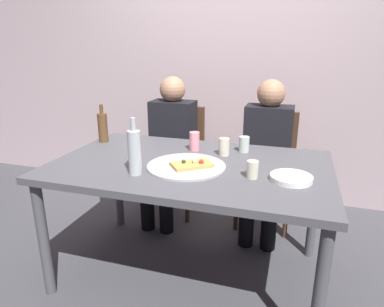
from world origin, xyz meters
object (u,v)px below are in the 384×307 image
(wine_glass, at_px, (224,147))
(chair_left, at_px, (176,152))
(pizza_slice_last, at_px, (192,164))
(pizza_tray, at_px, (187,166))
(guest_in_beanie, at_px, (266,151))
(chair_right, at_px, (267,160))
(tumbler_far, at_px, (252,169))
(dining_table, at_px, (190,175))
(beer_bottle, at_px, (103,127))
(guest_in_sweater, at_px, (170,142))
(soda_can, at_px, (194,141))
(plate_stack, at_px, (291,178))
(wine_bottle, at_px, (135,152))
(tumbler_near, at_px, (244,144))

(wine_glass, bearing_deg, chair_left, 129.74)
(pizza_slice_last, distance_m, chair_left, 1.10)
(pizza_tray, bearing_deg, chair_left, 113.39)
(chair_left, height_order, guest_in_beanie, guest_in_beanie)
(chair_left, height_order, chair_right, same)
(tumbler_far, distance_m, wine_glass, 0.39)
(pizza_tray, height_order, chair_right, chair_right)
(guest_in_beanie, bearing_deg, wine_glass, 68.03)
(dining_table, height_order, beer_bottle, beer_bottle)
(chair_right, xyz_separation_m, guest_in_sweater, (-0.78, -0.15, 0.13))
(pizza_tray, height_order, beer_bottle, beer_bottle)
(chair_left, bearing_deg, beer_bottle, 63.73)
(guest_in_sweater, bearing_deg, soda_can, 126.65)
(tumbler_far, xyz_separation_m, guest_in_sweater, (-0.79, 0.86, -0.16))
(soda_can, bearing_deg, guest_in_beanie, 49.16)
(chair_left, bearing_deg, soda_can, 119.59)
(chair_left, bearing_deg, wine_glass, 129.74)
(soda_can, xyz_separation_m, plate_stack, (0.62, -0.35, -0.05))
(dining_table, bearing_deg, tumbler_far, -18.08)
(dining_table, xyz_separation_m, pizza_tray, (0.00, -0.07, 0.08))
(beer_bottle, relative_size, guest_in_sweater, 0.23)
(chair_right, height_order, guest_in_sweater, guest_in_sweater)
(pizza_tray, xyz_separation_m, soda_can, (-0.05, 0.32, 0.05))
(soda_can, bearing_deg, beer_bottle, 179.57)
(pizza_slice_last, height_order, wine_bottle, wine_bottle)
(beer_bottle, distance_m, wine_glass, 0.89)
(pizza_tray, height_order, guest_in_beanie, guest_in_beanie)
(wine_glass, xyz_separation_m, plate_stack, (0.41, -0.30, -0.04))
(soda_can, xyz_separation_m, guest_in_beanie, (0.42, 0.49, -0.17))
(dining_table, relative_size, guest_in_beanie, 1.37)
(pizza_tray, bearing_deg, tumbler_near, 55.54)
(wine_glass, distance_m, chair_left, 0.94)
(dining_table, xyz_separation_m, tumbler_far, (0.38, -0.12, 0.12))
(dining_table, distance_m, beer_bottle, 0.79)
(chair_left, distance_m, guest_in_beanie, 0.81)
(soda_can, bearing_deg, pizza_slice_last, -75.26)
(pizza_slice_last, xyz_separation_m, beer_bottle, (-0.76, 0.33, 0.08))
(plate_stack, bearing_deg, tumbler_far, -173.63)
(pizza_tray, height_order, soda_can, soda_can)
(wine_bottle, bearing_deg, pizza_slice_last, 33.79)
(soda_can, bearing_deg, wine_glass, -12.48)
(dining_table, relative_size, plate_stack, 7.48)
(pizza_slice_last, bearing_deg, wine_bottle, -146.21)
(pizza_slice_last, relative_size, tumbler_far, 2.75)
(chair_left, bearing_deg, pizza_slice_last, 114.93)
(dining_table, bearing_deg, wine_glass, 52.14)
(tumbler_near, relative_size, plate_stack, 0.47)
(pizza_tray, distance_m, chair_right, 1.06)
(dining_table, distance_m, chair_left, 0.99)
(pizza_tray, relative_size, tumbler_far, 4.83)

